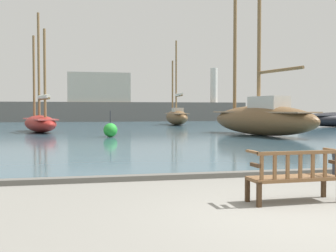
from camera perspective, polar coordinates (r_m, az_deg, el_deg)
ground_plane at (r=6.71m, az=16.97°, el=-11.83°), size 160.00×160.00×0.00m
harbor_water at (r=49.79m, az=-8.80°, el=0.36°), size 100.00×80.00×0.08m
quay_edge_kerb at (r=10.17m, az=6.16°, el=-6.62°), size 40.00×0.30×0.12m
park_bench at (r=7.70m, az=16.74°, el=-6.45°), size 1.62×0.57×0.92m
sailboat_far_port at (r=43.22m, az=1.16°, el=1.33°), size 2.11×7.66×8.64m
sailboat_nearest_port at (r=26.04m, az=12.49°, el=1.24°), size 4.26×9.61×13.28m
sailboat_nearest_starboard at (r=30.36m, az=-16.96°, el=0.66°), size 3.38×6.48×8.22m
channel_buoy at (r=23.95m, az=-7.81°, el=-0.54°), size 0.79×0.79×1.49m
far_breakwater at (r=56.19m, az=-9.01°, el=2.57°), size 40.09×2.40×7.42m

